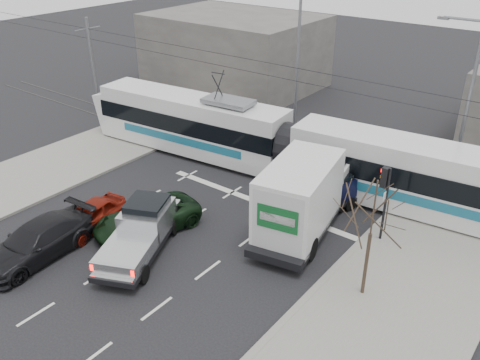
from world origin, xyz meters
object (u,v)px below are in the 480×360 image
Objects in this scene: street_lamp_near at (466,97)px; silver_pickup at (142,229)px; street_lamp_far at (295,56)px; box_truck at (304,197)px; navy_pickup at (323,194)px; traffic_signal at (385,188)px; tram at (290,147)px; bare_tree at (373,213)px; dark_car at (37,241)px; red_car at (90,216)px; green_car at (147,218)px.

street_lamp_near is 17.56m from silver_pickup.
box_truck is at bearing -55.76° from street_lamp_far.
silver_pickup is 1.24× the size of navy_pickup.
traffic_signal is 0.14× the size of tram.
box_truck is at bearing -156.18° from traffic_signal.
street_lamp_near reaches higher than bare_tree.
box_truck reaches higher than navy_pickup.
silver_pickup is at bearing -121.51° from street_lamp_near.
traffic_signal is at bearing 37.94° from dark_car.
silver_pickup reaches higher than dark_car.
tram is 6.73× the size of red_car.
dark_car is (-3.23, -3.18, -0.26)m from silver_pickup.
silver_pickup is 3.30m from red_car.
silver_pickup is at bearing -161.60° from bare_tree.
traffic_signal is 7.91m from street_lamp_near.
navy_pickup is at bearing 133.06° from bare_tree.
street_lamp_far is 1.49× the size of silver_pickup.
box_truck is (4.87, 5.64, 0.81)m from silver_pickup.
bare_tree is 11.58m from street_lamp_near.
tram is at bearing 66.59° from dark_car.
street_lamp_near is (-0.29, 11.50, 1.32)m from bare_tree.
traffic_signal is 0.60× the size of silver_pickup.
tram is (-6.74, 2.92, -0.83)m from traffic_signal.
red_car is (-12.19, -14.93, -4.44)m from street_lamp_near.
street_lamp_near is 8.94m from navy_pickup.
red_car is at bearing -132.71° from green_car.
traffic_signal is (-1.13, 4.00, -1.05)m from bare_tree.
silver_pickup is at bearing -103.99° from navy_pickup.
bare_tree is 0.56× the size of street_lamp_far.
red_car is (-0.69, -16.93, -4.44)m from street_lamp_far.
bare_tree is 13.31m from red_car.
street_lamp_near is at bearing 51.36° from dark_car.
street_lamp_far is 1.15× the size of box_truck.
street_lamp_near is 1.67× the size of dark_car.
silver_pickup is at bearing -81.18° from street_lamp_far.
silver_pickup is 1.53× the size of red_car.
box_truck is at bearing 52.28° from green_car.
street_lamp_near is at bearing 75.24° from navy_pickup.
red_car is at bearing 86.34° from dark_car.
dark_car is at bearing -108.70° from navy_pickup.
bare_tree is 0.93× the size of dark_car.
street_lamp_far is at bearing 79.52° from red_car.
street_lamp_far is 0.34× the size of tram.
navy_pickup is at bearing 34.39° from silver_pickup.
bare_tree is 17.97m from street_lamp_far.
tram reaches higher than bare_tree.
street_lamp_far reaches higher than box_truck.
street_lamp_near is 1.00× the size of street_lamp_far.
tram reaches higher than traffic_signal.
traffic_signal is 14.47m from street_lamp_far.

